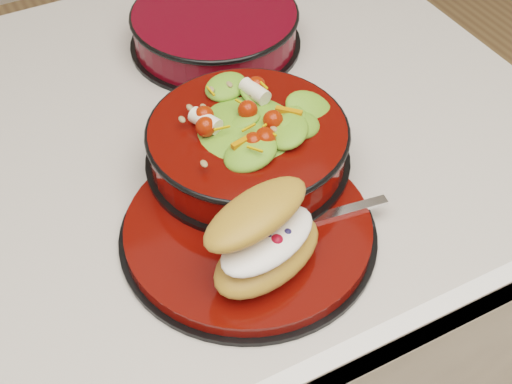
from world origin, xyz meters
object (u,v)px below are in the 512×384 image
island_counter (111,371)px  dinner_plate (249,230)px  croissant (264,237)px  extra_bowl (215,27)px  salad_bowl (248,137)px  fork (313,220)px

island_counter → dinner_plate: size_ratio=4.50×
croissant → extra_bowl: size_ratio=0.60×
salad_bowl → extra_bowl: salad_bowl is taller
dinner_plate → extra_bowl: bearing=70.1°
croissant → extra_bowl: croissant is taller
salad_bowl → extra_bowl: 0.27m
extra_bowl → dinner_plate: bearing=-109.9°
island_counter → dinner_plate: bearing=-50.4°
salad_bowl → dinner_plate: bearing=-116.6°
fork → extra_bowl: size_ratio=0.67×
croissant → salad_bowl: bearing=51.0°
croissant → extra_bowl: bearing=53.3°
croissant → fork: 0.08m
dinner_plate → extra_bowl: (0.12, 0.34, 0.02)m
island_counter → dinner_plate: 0.52m
salad_bowl → extra_bowl: size_ratio=0.97×
extra_bowl → island_counter: bearing=-151.7°
dinner_plate → croissant: 0.07m
salad_bowl → croissant: 0.15m
island_counter → extra_bowl: extra_bowl is taller
salad_bowl → fork: (0.02, -0.11, -0.03)m
island_counter → fork: 0.56m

